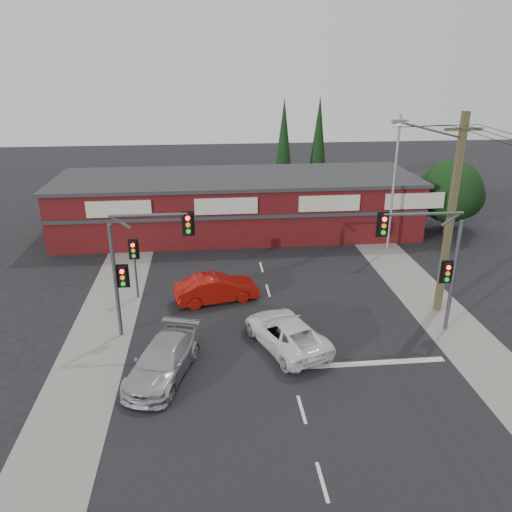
{
  "coord_description": "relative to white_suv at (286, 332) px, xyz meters",
  "views": [
    {
      "loc": [
        -3.2,
        -19.14,
        12.1
      ],
      "look_at": [
        -0.99,
        3.0,
        3.37
      ],
      "focal_mm": 35.0,
      "sensor_mm": 36.0,
      "label": 1
    }
  ],
  "objects": [
    {
      "name": "red_sedan",
      "position": [
        -3.01,
        4.9,
        0.04
      ],
      "size": [
        4.69,
        2.53,
        1.47
      ],
      "primitive_type": "imported",
      "rotation": [
        0.0,
        0.0,
        1.8
      ],
      "color": "#961009",
      "rests_on": "ground"
    },
    {
      "name": "pedestal_signal",
      "position": [
        -7.3,
        5.74,
        1.71
      ],
      "size": [
        0.55,
        0.27,
        3.38
      ],
      "color": "#47494C",
      "rests_on": "ground"
    },
    {
      "name": "verge_left",
      "position": [
        -8.6,
        4.73,
        -0.68
      ],
      "size": [
        3.0,
        70.0,
        0.02
      ],
      "primitive_type": "cube",
      "color": "gray",
      "rests_on": "ground"
    },
    {
      "name": "conifer_near",
      "position": [
        3.4,
        23.73,
        4.79
      ],
      "size": [
        1.8,
        1.8,
        9.25
      ],
      "color": "#2D2116",
      "rests_on": "ground"
    },
    {
      "name": "conifer_far",
      "position": [
        6.9,
        25.73,
        4.79
      ],
      "size": [
        1.8,
        1.8,
        9.25
      ],
      "color": "#2D2116",
      "rests_on": "ground"
    },
    {
      "name": "traffic_mast_left",
      "position": [
        -6.53,
        1.73,
        3.24
      ],
      "size": [
        3.77,
        0.27,
        5.97
      ],
      "color": "#47494C",
      "rests_on": "ground"
    },
    {
      "name": "steel_pole",
      "position": [
        8.9,
        11.73,
        4.01
      ],
      "size": [
        1.2,
        0.16,
        9.0
      ],
      "color": "gray",
      "rests_on": "ground"
    },
    {
      "name": "road_strip",
      "position": [
        -0.1,
        4.73,
        -0.69
      ],
      "size": [
        14.0,
        70.0,
        0.01
      ],
      "primitive_type": "cube",
      "color": "black",
      "rests_on": "ground"
    },
    {
      "name": "white_suv",
      "position": [
        0.0,
        0.0,
        0.0
      ],
      "size": [
        3.94,
        5.48,
        1.39
      ],
      "primitive_type": "imported",
      "rotation": [
        0.0,
        0.0,
        3.51
      ],
      "color": "white",
      "rests_on": "ground"
    },
    {
      "name": "ground",
      "position": [
        -0.1,
        -0.27,
        -0.69
      ],
      "size": [
        120.0,
        120.0,
        0.0
      ],
      "primitive_type": "plane",
      "color": "black",
      "rests_on": "ground"
    },
    {
      "name": "lane_dashes",
      "position": [
        -0.1,
        -4.48,
        -0.68
      ],
      "size": [
        0.12,
        29.18,
        0.01
      ],
      "color": "silver",
      "rests_on": "ground"
    },
    {
      "name": "verge_right",
      "position": [
        8.4,
        4.73,
        -0.68
      ],
      "size": [
        3.0,
        70.0,
        0.02
      ],
      "primitive_type": "cube",
      "color": "gray",
      "rests_on": "ground"
    },
    {
      "name": "utility_pole",
      "position": [
        8.26,
        2.72,
        4.7
      ],
      "size": [
        4.38,
        0.59,
        10.0
      ],
      "color": "brown",
      "rests_on": "ground"
    },
    {
      "name": "traffic_mast_right",
      "position": [
        6.76,
        0.73,
        3.25
      ],
      "size": [
        3.96,
        0.27,
        5.97
      ],
      "color": "#47494C",
      "rests_on": "ground"
    },
    {
      "name": "stop_line",
      "position": [
        3.4,
        -1.77,
        -0.68
      ],
      "size": [
        6.5,
        0.35,
        0.01
      ],
      "primitive_type": "cube",
      "color": "silver",
      "rests_on": "ground"
    },
    {
      "name": "silver_suv",
      "position": [
        -5.36,
        -1.77,
        0.02
      ],
      "size": [
        3.37,
        5.3,
        1.43
      ],
      "primitive_type": "imported",
      "rotation": [
        0.0,
        0.0,
        -0.3
      ],
      "color": "#AEB1B4",
      "rests_on": "ground"
    },
    {
      "name": "shop_building",
      "position": [
        -1.1,
        16.72,
        1.44
      ],
      "size": [
        27.3,
        8.4,
        4.22
      ],
      "color": "#470E10",
      "rests_on": "ground"
    },
    {
      "name": "tree_cluster",
      "position": [
        14.59,
        15.17,
        2.2
      ],
      "size": [
        5.9,
        5.1,
        5.5
      ],
      "color": "#2D2116",
      "rests_on": "ground"
    }
  ]
}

